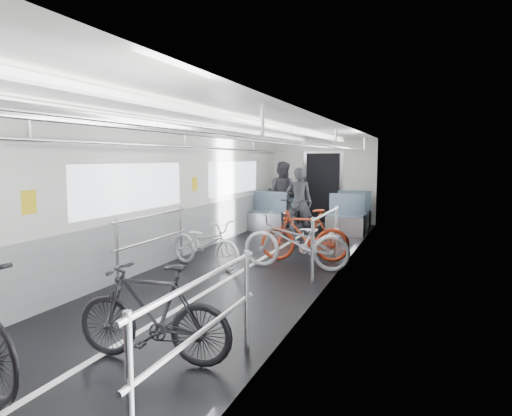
{
  "coord_description": "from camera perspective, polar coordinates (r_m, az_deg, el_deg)",
  "views": [
    {
      "loc": [
        2.84,
        -5.97,
        1.85
      ],
      "look_at": [
        0.0,
        1.53,
        0.98
      ],
      "focal_mm": 32.0,
      "sensor_mm": 36.0,
      "label": 1
    }
  ],
  "objects": [
    {
      "name": "bike_aisle",
      "position": [
        10.6,
        5.13,
        -1.27
      ],
      "size": [
        0.94,
        1.9,
        0.95
      ],
      "primitive_type": "imported",
      "rotation": [
        0.0,
        0.0,
        0.18
      ],
      "color": "black",
      "rests_on": "floor"
    },
    {
      "name": "bike_right_mid",
      "position": [
        7.68,
        4.98,
        -4.14
      ],
      "size": [
        1.84,
        0.72,
        0.95
      ],
      "primitive_type": "imported",
      "rotation": [
        0.0,
        0.0,
        -1.52
      ],
      "color": "#B2B3B7",
      "rests_on": "floor"
    },
    {
      "name": "bike_right_far",
      "position": [
        8.25,
        6.13,
        -3.42
      ],
      "size": [
        1.65,
        0.77,
        0.95
      ],
      "primitive_type": "imported",
      "rotation": [
        0.0,
        0.0,
        -1.36
      ],
      "color": "#A12D13",
      "rests_on": "floor"
    },
    {
      "name": "person_standing",
      "position": [
        10.65,
        5.42,
        0.66
      ],
      "size": [
        0.64,
        0.46,
        1.65
      ],
      "primitive_type": "imported",
      "rotation": [
        0.0,
        0.0,
        3.25
      ],
      "color": "black",
      "rests_on": "floor"
    },
    {
      "name": "person_seated",
      "position": [
        12.57,
        3.26,
        1.79
      ],
      "size": [
        0.95,
        0.79,
        1.77
      ],
      "primitive_type": "imported",
      "rotation": [
        0.0,
        0.0,
        2.99
      ],
      "color": "#322F37",
      "rests_on": "floor"
    },
    {
      "name": "bike_right_near",
      "position": [
        4.35,
        -12.79,
        -12.65
      ],
      "size": [
        1.56,
        0.58,
        0.92
      ],
      "primitive_type": "imported",
      "rotation": [
        0.0,
        0.0,
        -1.47
      ],
      "color": "black",
      "rests_on": "floor"
    },
    {
      "name": "bike_left_far",
      "position": [
        7.85,
        -6.37,
        -4.41
      ],
      "size": [
        1.65,
        0.99,
        0.82
      ],
      "primitive_type": "imported",
      "rotation": [
        0.0,
        0.0,
        1.26
      ],
      "color": "silver",
      "rests_on": "floor"
    },
    {
      "name": "car_shell",
      "position": [
        8.28,
        0.61,
        1.19
      ],
      "size": [
        3.02,
        14.01,
        2.41
      ],
      "color": "black",
      "rests_on": "ground"
    }
  ]
}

